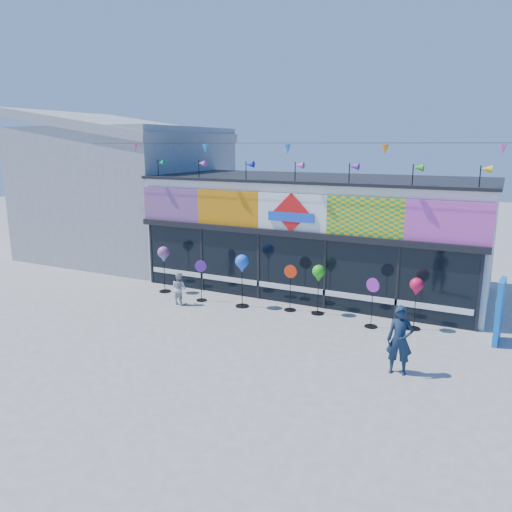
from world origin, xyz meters
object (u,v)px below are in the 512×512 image
Objects in this scene: spinner_2 at (242,265)px; adult_man at (400,340)px; spinner_4 at (319,275)px; spinner_3 at (290,287)px; spinner_5 at (372,301)px; child at (179,288)px; spinner_1 at (201,280)px; spinner_6 at (416,288)px; spinner_0 at (164,256)px; blue_sign at (499,311)px.

adult_man is (5.61, -2.71, -0.59)m from spinner_2.
spinner_3 is at bearing -175.09° from spinner_4.
spinner_5 is 6.36m from child.
spinner_1 is 1.29× the size of child.
spinner_3 is 0.95× the size of spinner_4.
adult_man is (0.16, -3.13, -0.41)m from spinner_6.
spinner_0 is 9.41m from adult_man.
spinner_1 is 0.94× the size of spinner_3.
spinner_0 reaches higher than spinner_4.
adult_man is at bearing 174.83° from child.
spinner_1 is (-9.18, -0.45, -0.14)m from blue_sign.
blue_sign is 9.20m from spinner_1.
spinner_2 is at bearing -151.00° from child.
blue_sign is 2.21m from spinner_6.
spinner_6 is at bearing 1.25° from spinner_0.
spinner_4 is at bearing 1.92° from spinner_0.
spinner_4 is at bearing -175.72° from blue_sign.
child is at bearing -160.48° from spinner_2.
spinner_2 reaches higher than spinner_0.
spinner_3 is at bearing -154.10° from child.
spinner_3 is 1.02× the size of spinner_5.
adult_man is at bearing -25.78° from spinner_2.
spinner_2 is at bearing -170.37° from spinner_4.
blue_sign is at bearing -1.06° from spinner_6.
spinner_6 is at bearing -161.88° from child.
child is (-9.65, -1.09, -0.34)m from blue_sign.
adult_man reaches higher than spinner_4.
child is (-7.46, -1.13, -0.68)m from spinner_6.
spinner_5 is at bearing 0.33° from spinner_2.
spinner_0 reaches higher than spinner_6.
spinner_5 is (7.61, -0.20, -0.56)m from spinner_0.
spinner_2 is 1.72m from spinner_3.
blue_sign is 3.69m from adult_man.
spinner_5 reaches higher than spinner_1.
child is (-3.59, -1.06, -0.25)m from spinner_3.
blue_sign reaches higher than spinner_5.
spinner_5 is at bearing -1.53° from spinner_0.
spinner_0 reaches higher than adult_man.
spinner_3 is at bearing 173.30° from spinner_5.
spinner_0 is at bearing -174.45° from blue_sign.
spinner_3 is 2.74m from spinner_5.
spinner_4 is 1.91m from spinner_5.
spinner_6 reaches higher than spinner_1.
spinner_1 is 7.63m from adult_man.
spinner_5 reaches higher than child.
adult_man is (-2.02, -3.09, -0.07)m from blue_sign.
spinner_3 is 0.92× the size of adult_man.
spinner_2 is at bearing -172.40° from blue_sign.
spinner_4 is 4.70m from child.
spinner_0 is 1.89m from spinner_1.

